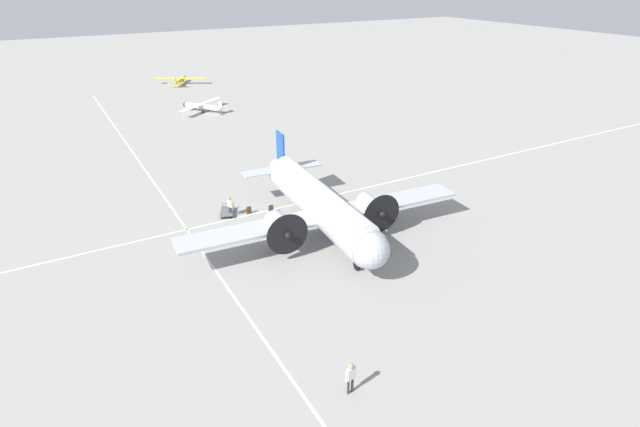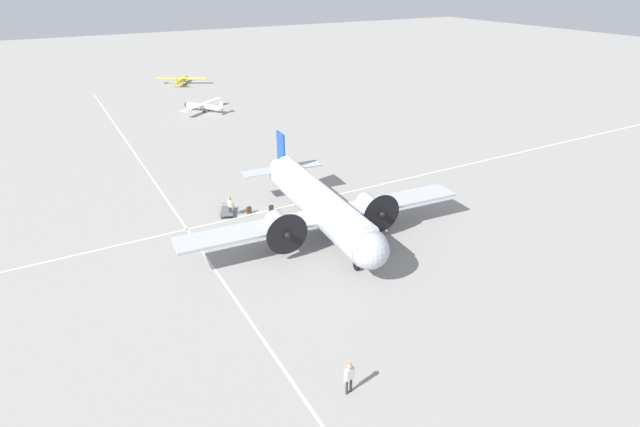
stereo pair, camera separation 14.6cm
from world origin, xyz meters
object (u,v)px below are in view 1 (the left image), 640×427
crew_foreground (351,375)px  light_aircraft_taxiing (202,106)px  light_aircraft_distant (180,80)px  suitcase_near_door (249,210)px  baggage_cart (227,211)px  airliner_main (323,206)px  suitcase_upright_spare (271,209)px  passenger_boarding (230,204)px

crew_foreground → light_aircraft_taxiing: 56.87m
light_aircraft_distant → suitcase_near_door: bearing=-160.2°
suitcase_near_door → light_aircraft_taxiing: 35.66m
suitcase_near_door → baggage_cart: size_ratio=0.27×
airliner_main → suitcase_upright_spare: size_ratio=33.88×
airliner_main → light_aircraft_distant: airliner_main is taller
passenger_boarding → baggage_cart: size_ratio=0.75×
airliner_main → suitcase_near_door: 7.68m
passenger_boarding → baggage_cart: 0.92m
light_aircraft_distant → light_aircraft_taxiing: bearing=-157.5°
suitcase_near_door → baggage_cart: (1.64, -0.76, -0.02)m
suitcase_near_door → airliner_main: bearing=117.9°
crew_foreground → passenger_boarding: size_ratio=1.04×
suitcase_upright_spare → baggage_cart: suitcase_upright_spare is taller
suitcase_upright_spare → baggage_cart: 3.67m
crew_foreground → light_aircraft_taxiing: crew_foreground is taller
suitcase_upright_spare → light_aircraft_taxiing: light_aircraft_taxiing is taller
light_aircraft_distant → baggage_cart: bearing=-162.0°
crew_foreground → light_aircraft_distant: size_ratio=0.22×
passenger_boarding → light_aircraft_taxiing: bearing=144.9°
passenger_boarding → suitcase_near_door: bearing=57.5°
suitcase_near_door → suitcase_upright_spare: size_ratio=0.94×
suitcase_near_door → baggage_cart: 1.81m
airliner_main → light_aircraft_distant: size_ratio=2.70×
suitcase_upright_spare → passenger_boarding: bearing=-17.4°
passenger_boarding → airliner_main: bearing=14.9°
baggage_cart → passenger_boarding: bearing=40.2°
baggage_cart → light_aircraft_distant: bearing=-167.6°
suitcase_near_door → light_aircraft_distant: bearing=-99.8°
baggage_cart → light_aircraft_distant: (-11.32, -55.08, 0.49)m
airliner_main → suitcase_upright_spare: (1.71, -5.78, -2.25)m
crew_foreground → suitcase_upright_spare: size_ratio=2.73×
baggage_cart → light_aircraft_distant: light_aircraft_distant is taller
airliner_main → crew_foreground: (6.75, 14.47, -1.46)m
crew_foreground → light_aircraft_distant: 77.90m
crew_foreground → baggage_cart: bearing=78.9°
airliner_main → suitcase_near_door: airliner_main is taller
crew_foreground → light_aircraft_taxiing: (-10.39, -55.91, -0.33)m
crew_foreground → baggage_cart: 21.80m
suitcase_upright_spare → baggage_cart: bearing=-23.6°
suitcase_near_door → light_aircraft_distant: size_ratio=0.08×
airliner_main → passenger_boarding: airliner_main is taller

